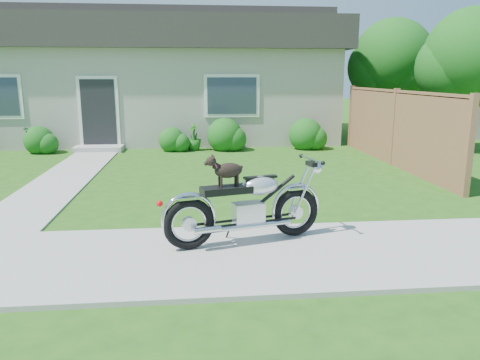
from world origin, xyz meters
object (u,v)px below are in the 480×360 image
tree_far (397,62)px  motorcycle_with_dog (247,204)px  tree_near (477,60)px  potted_plant_left (35,140)px  house (156,77)px  potted_plant_right (194,137)px  fence (394,127)px

tree_far → motorcycle_with_dog: size_ratio=1.90×
tree_near → tree_far: tree_far is taller
potted_plant_left → motorcycle_with_dog: (5.27, -8.15, 0.18)m
house → motorcycle_with_dog: 11.87m
house → motorcycle_with_dog: size_ratio=5.77×
potted_plant_right → potted_plant_left: bearing=180.0°
potted_plant_left → potted_plant_right: (4.58, 0.00, 0.04)m
house → motorcycle_with_dog: bearing=-80.2°
motorcycle_with_dog → potted_plant_left: bearing=108.1°
house → tree_far: bearing=-9.9°
potted_plant_left → motorcycle_with_dog: 9.70m
tree_far → motorcycle_with_dog: 12.14m
tree_far → potted_plant_right: (-7.03, -1.99, -2.25)m
house → potted_plant_right: house is taller
fence → tree_far: size_ratio=1.60×
tree_near → tree_far: (-0.90, 3.28, 0.04)m
fence → tree_far: (2.04, 4.79, 1.72)m
house → motorcycle_with_dog: house is taller
house → tree_near: bearing=-27.1°
potted_plant_left → potted_plant_right: bearing=0.0°
potted_plant_right → house: bearing=110.9°
house → potted_plant_left: 5.07m
tree_far → motorcycle_with_dog: bearing=-122.0°
potted_plant_left → tree_far: bearing=9.7°
fence → tree_near: bearing=27.2°
tree_near → potted_plant_left: size_ratio=5.50×
house → tree_near: house is taller
fence → potted_plant_right: 5.74m
tree_near → motorcycle_with_dog: (-7.24, -6.86, -2.06)m
fence → motorcycle_with_dog: size_ratio=3.03×
fence → tree_far: 5.49m
fence → potted_plant_left: 9.98m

